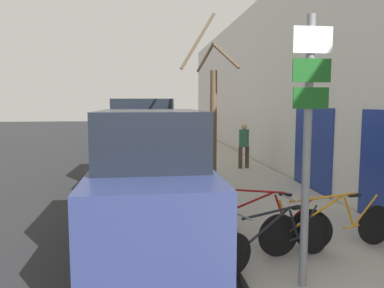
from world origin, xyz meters
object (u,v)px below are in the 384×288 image
object	(u,v)px
signpost	(308,139)
street_tree	(213,124)
pedestrian_near	(244,143)
parked_car_1	(145,146)
parked_car_2	(147,134)
bicycle_1	(329,226)
bicycle_2	(259,219)
bicycle_0	(277,240)
parked_car_3	(143,127)
parked_car_0	(151,189)

from	to	relation	value
signpost	street_tree	size ratio (longest dim) A/B	0.77
pedestrian_near	parked_car_1	bearing A→B (deg)	6.36
signpost	parked_car_2	xyz separation A→B (m)	(-1.82, 13.04, -0.99)
bicycle_1	parked_car_1	size ratio (longest dim) A/B	0.50
bicycle_1	street_tree	bearing A→B (deg)	13.38
parked_car_1	pedestrian_near	world-z (taller)	parked_car_1
street_tree	pedestrian_near	bearing A→B (deg)	65.45
bicycle_2	bicycle_0	bearing A→B (deg)	-149.69
signpost	parked_car_3	bearing A→B (deg)	96.12
parked_car_0	parked_car_2	bearing A→B (deg)	89.53
signpost	bicycle_0	distance (m)	1.68
parked_car_3	bicycle_2	bearing A→B (deg)	-81.56
pedestrian_near	street_tree	distance (m)	4.78
parked_car_2	bicycle_2	bearing A→B (deg)	-78.08
bicycle_2	parked_car_1	bearing A→B (deg)	51.37
signpost	parked_car_3	xyz separation A→B (m)	(-1.99, 18.60, -1.05)
bicycle_1	parked_car_0	world-z (taller)	parked_car_0
bicycle_0	bicycle_2	distance (m)	0.94
bicycle_1	pedestrian_near	size ratio (longest dim) A/B	1.51
parked_car_0	parked_car_3	bearing A→B (deg)	90.24
bicycle_0	pedestrian_near	distance (m)	8.08
parked_car_1	pedestrian_near	xyz separation A→B (m)	(3.53, 1.40, -0.10)
signpost	bicycle_2	size ratio (longest dim) A/B	1.69
parked_car_2	bicycle_1	bearing A→B (deg)	-74.01
bicycle_0	parked_car_3	bearing A→B (deg)	-15.45
pedestrian_near	bicycle_0	bearing A→B (deg)	62.72
parked_car_2	parked_car_1	bearing A→B (deg)	-88.10
bicycle_0	street_tree	distance (m)	3.91
parked_car_1	pedestrian_near	bearing A→B (deg)	24.08
bicycle_0	bicycle_1	distance (m)	1.08
parked_car_1	parked_car_3	distance (m)	11.45
bicycle_2	street_tree	distance (m)	3.06
bicycle_1	parked_car_1	world-z (taller)	parked_car_1
pedestrian_near	street_tree	xyz separation A→B (m)	(-1.95, -4.27, 0.91)
parked_car_1	parked_car_3	world-z (taller)	parked_car_1
parked_car_1	street_tree	world-z (taller)	street_tree
signpost	parked_car_0	distance (m)	2.72
parked_car_0	parked_car_2	world-z (taller)	parked_car_0
parked_car_0	parked_car_1	xyz separation A→B (m)	(-0.06, 5.46, 0.09)
parked_car_0	pedestrian_near	size ratio (longest dim) A/B	2.89
parked_car_3	pedestrian_near	bearing A→B (deg)	-68.50
parked_car_0	parked_car_1	bearing A→B (deg)	90.55
parked_car_0	pedestrian_near	bearing A→B (deg)	63.08
bicycle_1	bicycle_2	bearing A→B (deg)	52.32
parked_car_1	street_tree	bearing A→B (deg)	-58.74
bicycle_1	parked_car_0	distance (m)	2.91
street_tree	parked_car_2	bearing A→B (deg)	99.37
parked_car_3	street_tree	world-z (taller)	street_tree
signpost	bicycle_0	xyz separation A→B (m)	(-0.10, 0.67, -1.53)
bicycle_2	parked_car_0	bearing A→B (deg)	119.80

